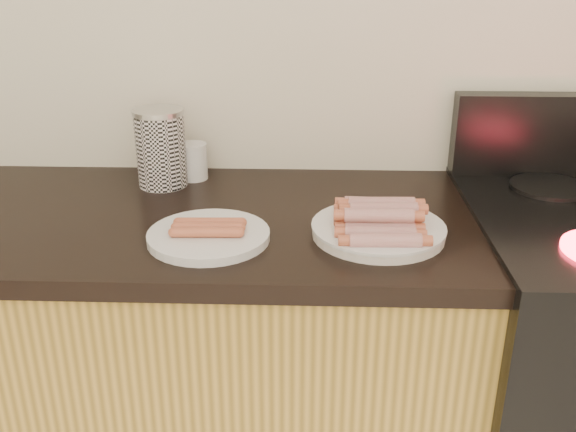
{
  "coord_description": "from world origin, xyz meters",
  "views": [
    {
      "loc": [
        0.05,
        0.42,
        1.44
      ],
      "look_at": [
        0.0,
        1.62,
        0.93
      ],
      "focal_mm": 40.0,
      "sensor_mm": 36.0,
      "label": 1
    }
  ],
  "objects_px": {
    "side_plate": "(209,236)",
    "mug": "(193,161)",
    "main_plate": "(378,232)",
    "canister": "(161,148)"
  },
  "relations": [
    {
      "from": "side_plate",
      "to": "main_plate",
      "type": "bearing_deg",
      "value": 5.47
    },
    {
      "from": "canister",
      "to": "mug",
      "type": "distance_m",
      "value": 0.1
    },
    {
      "from": "mug",
      "to": "side_plate",
      "type": "bearing_deg",
      "value": -75.68
    },
    {
      "from": "side_plate",
      "to": "mug",
      "type": "xyz_separation_m",
      "value": [
        -0.09,
        0.36,
        0.04
      ]
    },
    {
      "from": "side_plate",
      "to": "mug",
      "type": "distance_m",
      "value": 0.37
    },
    {
      "from": "side_plate",
      "to": "mug",
      "type": "bearing_deg",
      "value": 104.32
    },
    {
      "from": "canister",
      "to": "side_plate",
      "type": "bearing_deg",
      "value": -63.21
    },
    {
      "from": "canister",
      "to": "mug",
      "type": "xyz_separation_m",
      "value": [
        0.06,
        0.05,
        -0.05
      ]
    },
    {
      "from": "main_plate",
      "to": "mug",
      "type": "height_order",
      "value": "mug"
    },
    {
      "from": "main_plate",
      "to": "mug",
      "type": "relative_size",
      "value": 2.95
    }
  ]
}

